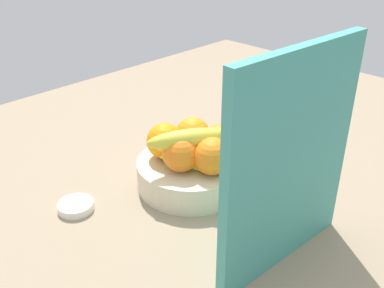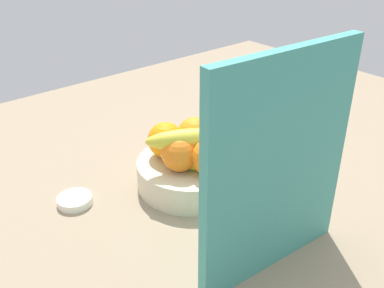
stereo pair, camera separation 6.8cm
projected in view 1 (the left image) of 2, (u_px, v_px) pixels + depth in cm
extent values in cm
cube|color=gray|center=(200.00, 185.00, 96.37)|extent=(180.00, 140.00, 3.00)
cylinder|color=beige|center=(192.00, 173.00, 92.35)|extent=(22.40, 22.40, 5.77)
sphere|color=orange|center=(193.00, 135.00, 93.37)|extent=(7.42, 7.42, 7.42)
sphere|color=orange|center=(165.00, 141.00, 90.80)|extent=(7.42, 7.42, 7.42)
sphere|color=orange|center=(181.00, 153.00, 86.35)|extent=(7.42, 7.42, 7.42)
sphere|color=orange|center=(212.00, 156.00, 85.40)|extent=(7.42, 7.42, 7.42)
sphere|color=orange|center=(220.00, 142.00, 90.41)|extent=(7.42, 7.42, 7.42)
ellipsoid|color=yellow|center=(198.00, 160.00, 87.40)|extent=(10.91, 17.07, 4.00)
ellipsoid|color=yellow|center=(196.00, 147.00, 87.52)|extent=(14.06, 15.54, 4.00)
ellipsoid|color=yellow|center=(190.00, 139.00, 85.85)|extent=(16.58, 12.31, 4.00)
cube|color=teal|center=(290.00, 164.00, 66.13)|extent=(28.06, 3.92, 36.00)
cylinder|color=white|center=(76.00, 206.00, 85.75)|extent=(6.86, 6.86, 1.54)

